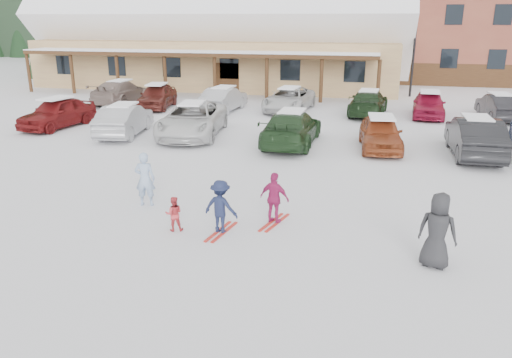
% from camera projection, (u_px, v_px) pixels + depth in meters
% --- Properties ---
extents(ground, '(160.00, 160.00, 0.00)m').
position_uv_depth(ground, '(237.00, 225.00, 13.35)').
color(ground, white).
rests_on(ground, ground).
extents(day_lodge, '(29.12, 12.50, 10.38)m').
position_uv_depth(day_lodge, '(220.00, 35.00, 39.97)').
color(day_lodge, tan).
rests_on(day_lodge, ground).
extents(lamp_post, '(0.50, 0.25, 6.96)m').
position_uv_depth(lamp_post, '(415.00, 39.00, 33.85)').
color(lamp_post, black).
rests_on(lamp_post, ground).
extents(conifer_0, '(4.40, 4.40, 10.20)m').
position_uv_depth(conifer_0, '(46.00, 13.00, 45.01)').
color(conifer_0, black).
rests_on(conifer_0, ground).
extents(conifer_2, '(5.28, 5.28, 12.24)m').
position_uv_depth(conifer_2, '(79.00, 3.00, 56.63)').
color(conifer_2, black).
rests_on(conifer_2, ground).
extents(conifer_3, '(3.96, 3.96, 9.18)m').
position_uv_depth(conifer_3, '(405.00, 19.00, 51.22)').
color(conifer_3, black).
rests_on(conifer_3, ground).
extents(adult_skier, '(0.65, 0.49, 1.61)m').
position_uv_depth(adult_skier, '(145.00, 179.00, 14.52)').
color(adult_skier, '#91ABCE').
rests_on(adult_skier, ground).
extents(toddler_red, '(0.55, 0.49, 0.93)m').
position_uv_depth(toddler_red, '(174.00, 214.00, 12.86)').
color(toddler_red, '#CF393F').
rests_on(toddler_red, ground).
extents(child_navy, '(0.99, 0.68, 1.41)m').
position_uv_depth(child_navy, '(221.00, 207.00, 12.68)').
color(child_navy, '#171F3D').
rests_on(child_navy, ground).
extents(skis_child_navy, '(0.45, 1.41, 0.03)m').
position_uv_depth(skis_child_navy, '(221.00, 232.00, 12.89)').
color(skis_child_navy, red).
rests_on(skis_child_navy, ground).
extents(child_magenta, '(0.89, 0.55, 1.42)m').
position_uv_depth(child_magenta, '(275.00, 198.00, 13.26)').
color(child_magenta, '#A7205D').
rests_on(child_magenta, ground).
extents(skis_child_magenta, '(0.56, 1.40, 0.03)m').
position_uv_depth(skis_child_magenta, '(274.00, 222.00, 13.47)').
color(skis_child_magenta, red).
rests_on(skis_child_magenta, ground).
extents(bystander_dark, '(0.97, 0.78, 1.73)m').
position_uv_depth(bystander_dark, '(437.00, 231.00, 10.86)').
color(bystander_dark, '#262628').
rests_on(bystander_dark, ground).
extents(parked_car_0, '(2.37, 4.56, 1.48)m').
position_uv_depth(parked_car_0, '(57.00, 113.00, 24.98)').
color(parked_car_0, maroon).
rests_on(parked_car_0, ground).
extents(parked_car_1, '(2.18, 4.58, 1.45)m').
position_uv_depth(parked_car_1, '(124.00, 120.00, 23.33)').
color(parked_car_1, '#A1A2A7').
rests_on(parked_car_1, ground).
extents(parked_car_2, '(3.26, 5.85, 1.55)m').
position_uv_depth(parked_car_2, '(193.00, 120.00, 23.15)').
color(parked_car_2, silver).
rests_on(parked_car_2, ground).
extents(parked_car_3, '(2.20, 5.17, 1.49)m').
position_uv_depth(parked_car_3, '(292.00, 128.00, 21.54)').
color(parked_car_3, '#213D1F').
rests_on(parked_car_3, ground).
extents(parked_car_4, '(1.96, 4.18, 1.38)m').
position_uv_depth(parked_car_4, '(380.00, 133.00, 20.85)').
color(parked_car_4, '#994522').
rests_on(parked_car_4, ground).
extents(parked_car_5, '(1.69, 4.78, 1.57)m').
position_uv_depth(parked_car_5, '(475.00, 137.00, 19.76)').
color(parked_car_5, black).
rests_on(parked_car_5, ground).
extents(parked_car_7, '(2.14, 5.11, 1.47)m').
position_uv_depth(parked_car_7, '(121.00, 92.00, 31.97)').
color(parked_car_7, gray).
rests_on(parked_car_7, ground).
extents(parked_car_8, '(2.31, 4.49, 1.46)m').
position_uv_depth(parked_car_8, '(157.00, 96.00, 30.37)').
color(parked_car_8, maroon).
rests_on(parked_car_8, ground).
extents(parked_car_9, '(1.86, 4.42, 1.42)m').
position_uv_depth(parked_car_9, '(224.00, 99.00, 29.36)').
color(parked_car_9, '#A1A2A6').
rests_on(parked_car_9, ground).
extents(parked_car_10, '(2.76, 5.17, 1.38)m').
position_uv_depth(parked_car_10, '(289.00, 99.00, 29.44)').
color(parked_car_10, silver).
rests_on(parked_car_10, ground).
extents(parked_car_11, '(2.32, 4.95, 1.40)m').
position_uv_depth(parked_car_11, '(368.00, 103.00, 28.14)').
color(parked_car_11, black).
rests_on(parked_car_11, ground).
extents(parked_car_12, '(1.97, 4.29, 1.42)m').
position_uv_depth(parked_car_12, '(429.00, 104.00, 27.61)').
color(parked_car_12, maroon).
rests_on(parked_car_12, ground).
extents(parked_car_13, '(1.80, 4.30, 1.38)m').
position_uv_depth(parked_car_13, '(499.00, 107.00, 26.97)').
color(parked_car_13, black).
rests_on(parked_car_13, ground).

